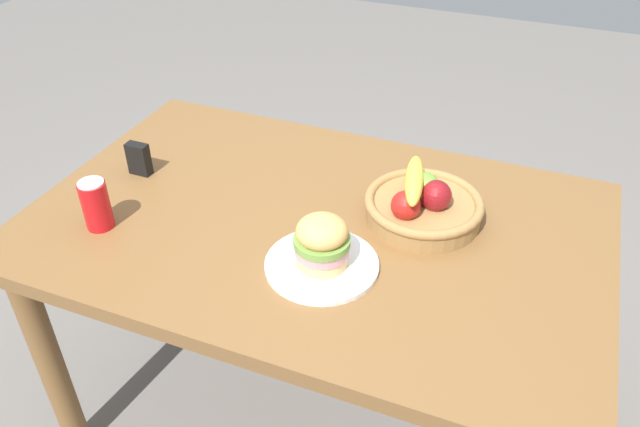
# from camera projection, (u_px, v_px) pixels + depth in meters

# --- Properties ---
(ground_plane) EXTENTS (8.00, 8.00, 0.00)m
(ground_plane) POSITION_uv_depth(u_px,v_px,m) (316.00, 410.00, 1.98)
(ground_plane) COLOR slate
(dining_table) EXTENTS (1.40, 0.90, 0.75)m
(dining_table) POSITION_uv_depth(u_px,v_px,m) (315.00, 252.00, 1.60)
(dining_table) COLOR brown
(dining_table) RESTS_ON ground_plane
(plate) EXTENTS (0.26, 0.26, 0.01)m
(plate) POSITION_uv_depth(u_px,v_px,m) (322.00, 265.00, 1.39)
(plate) COLOR white
(plate) RESTS_ON dining_table
(sandwich) EXTENTS (0.12, 0.12, 0.12)m
(sandwich) POSITION_uv_depth(u_px,v_px,m) (322.00, 241.00, 1.35)
(sandwich) COLOR #E5BC75
(sandwich) RESTS_ON plate
(soda_can) EXTENTS (0.07, 0.07, 0.13)m
(soda_can) POSITION_uv_depth(u_px,v_px,m) (96.00, 205.00, 1.48)
(soda_can) COLOR red
(soda_can) RESTS_ON dining_table
(fruit_basket) EXTENTS (0.29, 0.29, 0.13)m
(fruit_basket) POSITION_uv_depth(u_px,v_px,m) (423.00, 204.00, 1.51)
(fruit_basket) COLOR #9E7542
(fruit_basket) RESTS_ON dining_table
(napkin_holder) EXTENTS (0.06, 0.03, 0.09)m
(napkin_holder) POSITION_uv_depth(u_px,v_px,m) (139.00, 159.00, 1.69)
(napkin_holder) COLOR black
(napkin_holder) RESTS_ON dining_table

